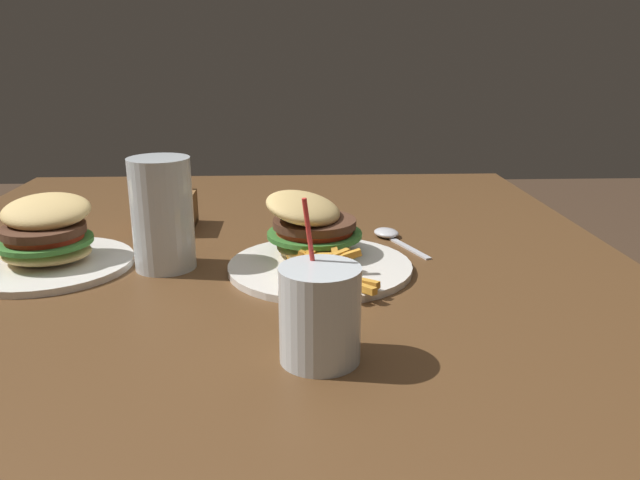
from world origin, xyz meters
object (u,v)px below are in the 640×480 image
Objects in this scene: meal_plate_near at (314,241)px; beer_glass at (163,217)px; juice_glass at (320,316)px; meal_plate_far at (47,242)px; spoon at (389,234)px; condiment_caddy at (166,209)px.

beer_glass is at bearing 91.95° from meal_plate_near.
juice_glass reaches higher than meal_plate_far.
beer_glass reaches higher than meal_plate_near.
juice_glass is 1.08× the size of spoon.
beer_glass is at bearing 36.37° from juice_glass.
meal_plate_near is 1.68× the size of beer_glass.
juice_glass is at bearing 179.13° from meal_plate_near.
juice_glass reaches higher than meal_plate_near.
beer_glass reaches higher than spoon.
spoon is (0.12, -0.13, -0.03)m from meal_plate_near.
condiment_caddy is (0.07, 0.38, 0.03)m from spoon.
condiment_caddy is at bearing 10.42° from beer_glass.
meal_plate_far is (0.00, 0.39, 0.00)m from meal_plate_near.
meal_plate_far is (-0.12, 0.52, 0.03)m from spoon.
spoon is 0.53m from meal_plate_far.
beer_glass is at bearing 89.42° from spoon.
condiment_caddy is at bearing 58.20° from spoon.
meal_plate_far is at bearing 52.09° from juice_glass.
spoon is (0.42, -0.13, -0.04)m from juice_glass.
spoon is 1.45× the size of condiment_caddy.
meal_plate_far is (0.30, 0.38, -0.01)m from juice_glass.
juice_glass is 0.48m from meal_plate_far.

